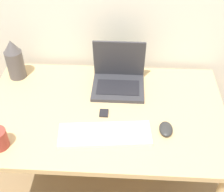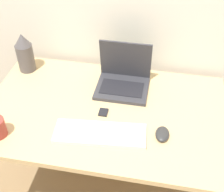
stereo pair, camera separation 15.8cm
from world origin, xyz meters
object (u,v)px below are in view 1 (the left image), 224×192
Objects in this scene: mouse at (166,129)px; mp3_player at (104,113)px; laptop at (118,77)px; vase at (14,59)px; keyboard at (105,134)px.

mouse is 0.33m from mp3_player.
vase is (-0.61, 0.05, 0.06)m from laptop.
mp3_player is at bearing -104.50° from laptop.
keyboard is at bearing -170.88° from mouse.
laptop is at bearing 125.39° from mouse.
mouse is (0.25, -0.35, -0.04)m from laptop.
mouse is at bearing -54.61° from laptop.
mouse is at bearing -18.73° from mp3_player.
mp3_player is (-0.31, 0.11, -0.01)m from mouse.
laptop is 0.26m from mp3_player.
laptop is at bearing 75.50° from mp3_player.
vase is (-0.85, 0.40, 0.11)m from mouse.
vase is at bearing 141.10° from keyboard.
laptop reaches higher than mp3_player.
keyboard is (-0.05, -0.40, -0.05)m from laptop.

